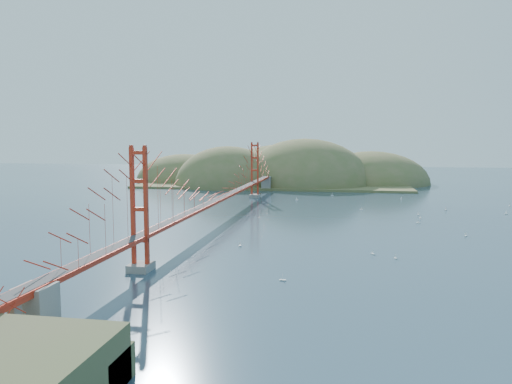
% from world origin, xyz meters
% --- Properties ---
extents(ground, '(320.00, 320.00, 0.00)m').
position_xyz_m(ground, '(0.00, 0.00, 0.00)').
color(ground, '#2A4154').
rests_on(ground, ground).
extents(bridge, '(2.20, 94.40, 12.00)m').
position_xyz_m(bridge, '(0.00, 0.18, 7.01)').
color(bridge, gray).
rests_on(bridge, ground).
extents(promontory, '(9.00, 6.00, 0.24)m').
position_xyz_m(promontory, '(0.00, -48.50, 0.12)').
color(promontory, '#59544C').
rests_on(promontory, ground).
extents(fort, '(3.70, 2.30, 1.75)m').
position_xyz_m(fort, '(0.40, -47.80, 0.67)').
color(fort, maroon).
rests_on(fort, ground).
extents(far_headlands, '(84.00, 58.00, 25.00)m').
position_xyz_m(far_headlands, '(2.21, 68.52, 0.00)').
color(far_headlands, olive).
rests_on(far_headlands, ground).
extents(sailboat_10, '(0.50, 0.56, 0.64)m').
position_xyz_m(sailboat_10, '(6.88, -17.84, 0.14)').
color(sailboat_10, white).
rests_on(sailboat_10, ground).
extents(sailboat_17, '(0.56, 0.48, 0.64)m').
position_xyz_m(sailboat_17, '(44.73, 13.77, 0.15)').
color(sailboat_17, white).
rests_on(sailboat_17, ground).
extents(sailboat_8, '(0.68, 0.68, 0.71)m').
position_xyz_m(sailboat_8, '(35.93, 16.87, 0.15)').
color(sailboat_8, white).
rests_on(sailboat_8, ground).
extents(sailboat_7, '(0.51, 0.43, 0.59)m').
position_xyz_m(sailboat_7, '(21.59, 15.21, 0.14)').
color(sailboat_7, white).
rests_on(sailboat_7, ground).
extents(sailboat_15, '(0.46, 0.50, 0.57)m').
position_xyz_m(sailboat_15, '(30.20, 32.64, 0.14)').
color(sailboat_15, white).
rests_on(sailboat_15, ground).
extents(sailboat_13, '(0.60, 0.60, 0.64)m').
position_xyz_m(sailboat_13, '(33.79, -7.15, 0.14)').
color(sailboat_13, white).
rests_on(sailboat_13, ground).
extents(sailboat_16, '(0.64, 0.64, 0.67)m').
position_xyz_m(sailboat_16, '(29.29, 2.16, 0.15)').
color(sailboat_16, white).
rests_on(sailboat_16, ground).
extents(sailboat_6, '(0.57, 0.57, 0.61)m').
position_xyz_m(sailboat_6, '(21.67, -19.34, 0.14)').
color(sailboat_6, white).
rests_on(sailboat_6, ground).
extents(sailboat_4, '(0.53, 0.57, 0.64)m').
position_xyz_m(sailboat_4, '(30.47, 10.56, 0.15)').
color(sailboat_4, white).
rests_on(sailboat_4, ground).
extents(sailboat_9, '(0.46, 0.54, 0.62)m').
position_xyz_m(sailboat_9, '(48.69, 25.04, 0.14)').
color(sailboat_9, white).
rests_on(sailboat_9, ground).
extents(sailboat_3, '(0.62, 0.62, 0.68)m').
position_xyz_m(sailboat_3, '(9.17, 26.85, 0.15)').
color(sailboat_3, white).
rests_on(sailboat_3, ground).
extents(sailboat_1, '(0.50, 0.55, 0.62)m').
position_xyz_m(sailboat_1, '(30.32, 6.98, 0.14)').
color(sailboat_1, white).
rests_on(sailboat_1, ground).
extents(sailboat_12, '(0.63, 0.58, 0.71)m').
position_xyz_m(sailboat_12, '(16.02, 36.79, 0.15)').
color(sailboat_12, white).
rests_on(sailboat_12, ground).
extents(sailboat_0, '(0.49, 0.49, 0.55)m').
position_xyz_m(sailboat_0, '(23.87, -20.97, 0.13)').
color(sailboat_0, white).
rests_on(sailboat_0, ground).
extents(sailboat_extra_0, '(0.56, 0.46, 0.66)m').
position_xyz_m(sailboat_extra_0, '(13.44, -30.99, 0.15)').
color(sailboat_extra_0, white).
rests_on(sailboat_extra_0, ground).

